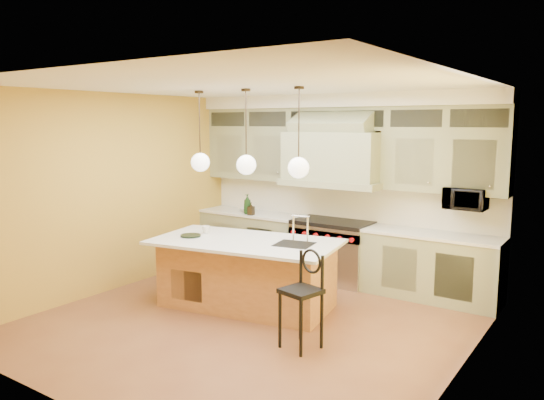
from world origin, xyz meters
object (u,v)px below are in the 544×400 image
Objects in this scene: kitchen_island at (247,272)px; counter_stool at (303,293)px; microwave at (466,199)px; range at (332,250)px.

counter_stool is at bearing -38.97° from kitchen_island.
counter_stool is 2.01× the size of microwave.
kitchen_island is 1.49m from counter_stool.
microwave is (1.04, 2.52, 0.83)m from counter_stool.
microwave is (1.95, 0.11, 0.96)m from range.
counter_stool is 2.85m from microwave.
range is at bearing 123.81° from counter_stool.
microwave is at bearing 80.75° from counter_stool.
microwave reaches higher than range.
kitchen_island is at bearing 164.26° from counter_stool.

